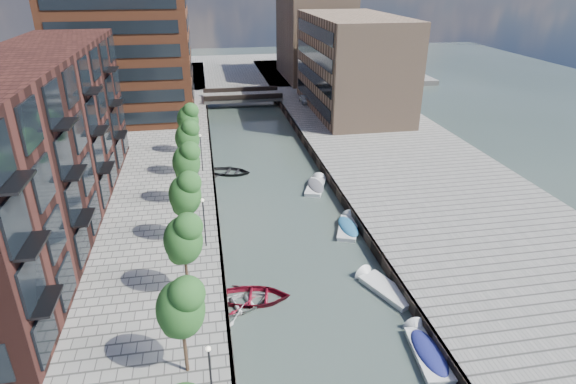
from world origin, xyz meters
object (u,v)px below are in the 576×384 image
object	(u,v)px
sloop_4	(230,174)
motorboat_3	(348,226)
bridge	(242,96)
tree_2	(183,237)
tree_6	(188,118)
tree_3	(185,192)
sloop_3	(240,307)
motorboat_4	(316,186)
sloop_2	(255,300)
motorboat_0	(426,350)
tree_4	(186,160)
motorboat_2	(381,287)
tree_5	(187,136)
tree_1	(180,306)
car	(305,99)

from	to	relation	value
sloop_4	motorboat_3	size ratio (longest dim) A/B	0.96
bridge	sloop_4	xyz separation A→B (m)	(-4.22, -30.93, -1.39)
tree_2	tree_6	size ratio (longest dim) A/B	1.00
tree_3	motorboat_3	world-z (taller)	tree_3
sloop_3	motorboat_4	bearing A→B (deg)	-47.15
sloop_2	motorboat_0	size ratio (longest dim) A/B	1.00
tree_4	motorboat_2	distance (m)	20.45
motorboat_2	motorboat_3	world-z (taller)	motorboat_2
sloop_4	motorboat_2	distance (m)	25.26
tree_2	sloop_3	world-z (taller)	tree_2
bridge	sloop_2	bearing A→B (deg)	-94.31
tree_5	motorboat_3	bearing A→B (deg)	-42.28
sloop_4	motorboat_0	world-z (taller)	motorboat_0
bridge	sloop_4	distance (m)	31.25
tree_6	bridge	bearing A→B (deg)	71.90
tree_6	tree_2	bearing A→B (deg)	-90.00
bridge	sloop_3	bearing A→B (deg)	-95.36
tree_2	tree_6	bearing A→B (deg)	90.00
tree_6	sloop_4	distance (m)	8.41
bridge	tree_1	bearing A→B (deg)	-97.93
tree_3	tree_4	distance (m)	7.00
motorboat_3	sloop_3	bearing A→B (deg)	-138.04
tree_3	tree_2	bearing A→B (deg)	-90.00
bridge	tree_2	xyz separation A→B (m)	(-8.50, -54.00, 3.92)
tree_2	sloop_2	world-z (taller)	tree_2
tree_1	tree_4	bearing A→B (deg)	90.00
bridge	sloop_3	size ratio (longest dim) A/B	2.91
motorboat_0	car	xyz separation A→B (m)	(4.52, 56.32, 1.44)
tree_1	tree_5	world-z (taller)	same
motorboat_0	motorboat_3	bearing A→B (deg)	90.66
sloop_2	tree_5	bearing A→B (deg)	21.24
motorboat_3	motorboat_2	bearing A→B (deg)	-91.49
tree_5	sloop_3	bearing A→B (deg)	-81.27
tree_2	sloop_2	bearing A→B (deg)	-3.14
tree_3	bridge	bearing A→B (deg)	79.75
bridge	tree_2	world-z (taller)	tree_2
tree_1	tree_6	xyz separation A→B (m)	(0.00, 35.00, 0.00)
sloop_4	tree_5	bearing A→B (deg)	136.15
tree_4	tree_5	distance (m)	7.00
tree_4	sloop_4	size ratio (longest dim) A/B	1.27
tree_2	motorboat_3	xyz separation A→B (m)	(13.74, 8.50, -5.12)
bridge	motorboat_0	xyz separation A→B (m)	(5.42, -61.04, -1.20)
motorboat_0	tree_1	bearing A→B (deg)	179.85
motorboat_0	motorboat_3	xyz separation A→B (m)	(-0.18, 15.54, -0.01)
motorboat_0	motorboat_3	size ratio (longest dim) A/B	1.02
tree_6	motorboat_3	bearing A→B (deg)	-54.82
tree_2	tree_5	world-z (taller)	same
tree_6	tree_3	bearing A→B (deg)	-90.00
motorboat_3	tree_1	bearing A→B (deg)	-131.56
tree_1	tree_5	xyz separation A→B (m)	(0.00, 28.00, 0.00)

